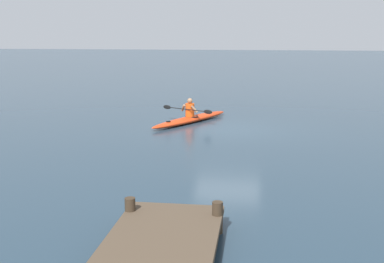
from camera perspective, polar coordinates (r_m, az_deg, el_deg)
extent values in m
plane|color=#233847|center=(18.91, 4.20, 0.23)|extent=(160.00, 160.00, 0.00)
ellipsoid|color=red|center=(20.32, -0.14, 1.42)|extent=(2.87, 4.50, 0.26)
torus|color=black|center=(20.34, -0.04, 1.75)|extent=(0.74, 0.74, 0.04)
cylinder|color=black|center=(19.18, -2.73, 1.17)|extent=(0.18, 0.18, 0.02)
cylinder|color=#E04C14|center=(20.20, -0.25, 2.50)|extent=(0.36, 0.36, 0.53)
sphere|color=#936B4C|center=(20.15, -0.25, 3.55)|extent=(0.21, 0.21, 0.21)
cylinder|color=black|center=(20.04, -0.59, 2.56)|extent=(1.83, 1.04, 0.03)
ellipsoid|color=black|center=(19.43, 1.84, 2.27)|extent=(0.37, 0.23, 0.17)
ellipsoid|color=black|center=(20.67, -2.88, 2.82)|extent=(0.37, 0.23, 0.17)
cylinder|color=#936B4C|center=(19.96, 0.26, 2.59)|extent=(0.32, 0.13, 0.34)
cylinder|color=#936B4C|center=(20.30, -1.02, 2.74)|extent=(0.23, 0.29, 0.34)
cylinder|color=#382B1E|center=(9.30, 2.93, -9.84)|extent=(0.20, 0.20, 0.60)
cylinder|color=#382B1E|center=(9.57, -7.11, -9.30)|extent=(0.20, 0.20, 0.60)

